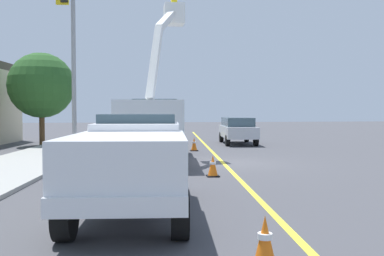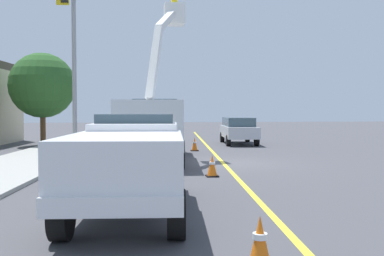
{
  "view_description": "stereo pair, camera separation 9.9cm",
  "coord_description": "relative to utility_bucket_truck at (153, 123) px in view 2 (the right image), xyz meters",
  "views": [
    {
      "loc": [
        -17.13,
        3.79,
        2.15
      ],
      "look_at": [
        0.94,
        1.15,
        1.4
      ],
      "focal_mm": 40.39,
      "sensor_mm": 36.0,
      "label": 1
    },
    {
      "loc": [
        -17.14,
        3.69,
        2.15
      ],
      "look_at": [
        0.94,
        1.15,
        1.4
      ],
      "focal_mm": 40.39,
      "sensor_mm": 36.0,
      "label": 2
    }
  ],
  "objects": [
    {
      "name": "ground",
      "position": [
        -1.52,
        -2.75,
        -1.62
      ],
      "size": [
        120.0,
        120.0,
        0.0
      ],
      "primitive_type": "plane",
      "color": "#47474C"
    },
    {
      "name": "sidewalk_far_side",
      "position": [
        -0.75,
        5.19,
        -1.56
      ],
      "size": [
        60.07,
        9.43,
        0.12
      ],
      "primitive_type": "cube",
      "rotation": [
        0.0,
        0.0,
        -0.1
      ],
      "color": "#9E9E99",
      "rests_on": "ground"
    },
    {
      "name": "lane_centre_stripe",
      "position": [
        -1.52,
        -2.75,
        -1.61
      ],
      "size": [
        49.78,
        5.03,
        0.01
      ],
      "primitive_type": "cube",
      "rotation": [
        0.0,
        0.0,
        -0.1
      ],
      "color": "yellow",
      "rests_on": "ground"
    },
    {
      "name": "utility_bucket_truck",
      "position": [
        0.0,
        0.0,
        0.0
      ],
      "size": [
        8.4,
        3.29,
        7.37
      ],
      "color": "silver",
      "rests_on": "ground"
    },
    {
      "name": "service_pickup_truck",
      "position": [
        -9.69,
        0.97,
        -0.5
      ],
      "size": [
        5.78,
        2.64,
        2.06
      ],
      "color": "white",
      "rests_on": "ground"
    },
    {
      "name": "passing_minivan",
      "position": [
        8.15,
        -5.82,
        -0.65
      ],
      "size": [
        4.96,
        2.36,
        1.69
      ],
      "color": "silver",
      "rests_on": "ground"
    },
    {
      "name": "traffic_cone_leading",
      "position": [
        -13.13,
        -0.76,
        -1.25
      ],
      "size": [
        0.4,
        0.4,
        0.74
      ],
      "color": "black",
      "rests_on": "ground"
    },
    {
      "name": "traffic_cone_mid_front",
      "position": [
        -4.98,
        -1.65,
        -1.27
      ],
      "size": [
        0.4,
        0.4,
        0.7
      ],
      "color": "black",
      "rests_on": "ground"
    },
    {
      "name": "traffic_cone_mid_rear",
      "position": [
        3.88,
        -2.37,
        -1.26
      ],
      "size": [
        0.4,
        0.4,
        0.73
      ],
      "color": "black",
      "rests_on": "ground"
    },
    {
      "name": "traffic_signal_mast",
      "position": [
        2.22,
        3.88,
        4.28
      ],
      "size": [
        5.39,
        0.81,
        8.79
      ],
      "color": "gray",
      "rests_on": "ground"
    },
    {
      "name": "street_tree_right",
      "position": [
        8.57,
        6.28,
        2.03
      ],
      "size": [
        3.94,
        3.94,
        5.63
      ],
      "color": "brown",
      "rests_on": "ground"
    }
  ]
}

